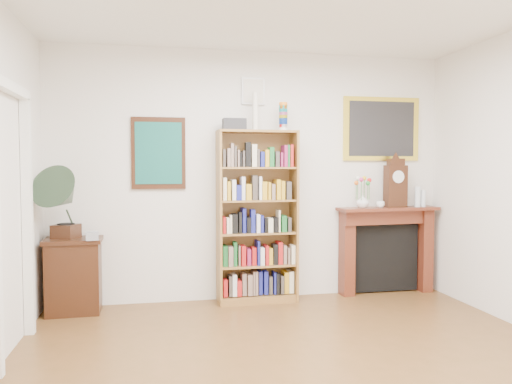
% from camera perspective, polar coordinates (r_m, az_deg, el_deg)
% --- Properties ---
extents(room, '(4.51, 5.01, 2.81)m').
position_cam_1_polar(room, '(3.24, 8.05, 0.98)').
color(room, brown).
rests_on(room, ground).
extents(door_casing, '(0.08, 1.02, 2.17)m').
position_cam_1_polar(door_casing, '(4.41, -26.13, -0.56)').
color(door_casing, white).
rests_on(door_casing, left_wall).
extents(teal_poster, '(0.58, 0.04, 0.78)m').
position_cam_1_polar(teal_poster, '(5.54, -11.08, 4.38)').
color(teal_poster, black).
rests_on(teal_poster, back_wall).
extents(small_picture, '(0.26, 0.04, 0.30)m').
position_cam_1_polar(small_picture, '(5.70, -0.32, 11.45)').
color(small_picture, white).
rests_on(small_picture, back_wall).
extents(gilt_painting, '(0.95, 0.04, 0.75)m').
position_cam_1_polar(gilt_painting, '(6.14, 14.13, 7.00)').
color(gilt_painting, yellow).
rests_on(gilt_painting, back_wall).
extents(bookshelf, '(0.88, 0.33, 2.19)m').
position_cam_1_polar(bookshelf, '(5.51, 0.13, -1.68)').
color(bookshelf, brown).
rests_on(bookshelf, floor).
extents(side_cabinet, '(0.58, 0.43, 0.77)m').
position_cam_1_polar(side_cabinet, '(5.52, -20.09, -8.96)').
color(side_cabinet, black).
rests_on(side_cabinet, floor).
extents(fireplace, '(1.23, 0.36, 1.03)m').
position_cam_1_polar(fireplace, '(6.15, 14.61, -5.65)').
color(fireplace, '#461910').
rests_on(fireplace, floor).
extents(gramophone, '(0.62, 0.69, 0.75)m').
position_cam_1_polar(gramophone, '(5.33, -21.19, -0.63)').
color(gramophone, black).
rests_on(gramophone, side_cabinet).
extents(cd_stack, '(0.14, 0.14, 0.08)m').
position_cam_1_polar(cd_stack, '(5.27, -18.23, -4.79)').
color(cd_stack, '#B4B6C1').
rests_on(cd_stack, side_cabinet).
extents(mantel_clock, '(0.25, 0.16, 0.57)m').
position_cam_1_polar(mantel_clock, '(6.07, 15.65, 0.91)').
color(mantel_clock, black).
rests_on(mantel_clock, fireplace).
extents(flower_vase, '(0.18, 0.18, 0.15)m').
position_cam_1_polar(flower_vase, '(5.89, 12.09, -1.06)').
color(flower_vase, white).
rests_on(flower_vase, fireplace).
extents(teacup, '(0.10, 0.10, 0.08)m').
position_cam_1_polar(teacup, '(5.96, 14.02, -1.39)').
color(teacup, white).
rests_on(teacup, fireplace).
extents(bottle_left, '(0.07, 0.07, 0.24)m').
position_cam_1_polar(bottle_left, '(6.21, 17.99, -0.51)').
color(bottle_left, silver).
rests_on(bottle_left, fireplace).
extents(bottle_right, '(0.06, 0.06, 0.20)m').
position_cam_1_polar(bottle_right, '(6.25, 18.57, -0.68)').
color(bottle_right, silver).
rests_on(bottle_right, fireplace).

